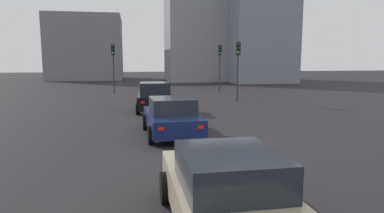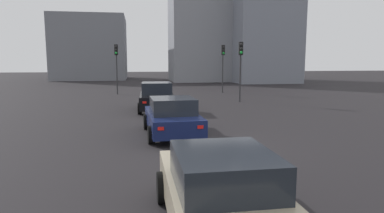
# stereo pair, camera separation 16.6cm
# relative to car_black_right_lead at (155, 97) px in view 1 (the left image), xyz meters

# --- Properties ---
(ground_plane) EXTENTS (160.00, 160.00, 0.20)m
(ground_plane) POSITION_rel_car_black_right_lead_xyz_m (-8.23, -1.76, -0.89)
(ground_plane) COLOR black
(car_black_right_lead) EXTENTS (4.29, 2.21, 1.65)m
(car_black_right_lead) POSITION_rel_car_black_right_lead_xyz_m (0.00, 0.00, 0.00)
(car_black_right_lead) COLOR black
(car_black_right_lead) RESTS_ON ground_plane
(car_navy_right_second) EXTENTS (4.17, 2.16, 1.48)m
(car_navy_right_second) POSITION_rel_car_black_right_lead_xyz_m (-6.52, -0.22, -0.07)
(car_navy_right_second) COLOR #141E4C
(car_navy_right_second) RESTS_ON ground_plane
(car_beige_right_third) EXTENTS (4.14, 1.97, 1.44)m
(car_beige_right_third) POSITION_rel_car_black_right_lead_xyz_m (-13.95, -0.25, -0.09)
(car_beige_right_third) COLOR tan
(car_beige_right_third) RESTS_ON ground_plane
(traffic_light_near_left) EXTENTS (0.33, 0.30, 4.29)m
(traffic_light_near_left) POSITION_rel_car_black_right_lead_xyz_m (10.11, -6.59, 2.29)
(traffic_light_near_left) COLOR #2D2D30
(traffic_light_near_left) RESTS_ON ground_plane
(traffic_light_near_right) EXTENTS (0.32, 0.29, 4.27)m
(traffic_light_near_right) POSITION_rel_car_black_right_lead_xyz_m (10.20, 2.82, 2.28)
(traffic_light_near_right) COLOR #2D2D30
(traffic_light_near_right) RESTS_ON ground_plane
(traffic_light_far_left) EXTENTS (0.32, 0.30, 4.17)m
(traffic_light_far_left) POSITION_rel_car_black_right_lead_xyz_m (3.16, -6.02, 2.21)
(traffic_light_far_left) COLOR #2D2D30
(traffic_light_far_left) RESTS_ON ground_plane
(building_facade_left) EXTENTS (14.23, 8.26, 14.44)m
(building_facade_left) POSITION_rel_car_black_right_lead_xyz_m (27.10, -15.76, 6.43)
(building_facade_left) COLOR gray
(building_facade_left) RESTS_ON ground_plane
(building_facade_center) EXTENTS (8.40, 8.03, 16.19)m
(building_facade_center) POSITION_rel_car_black_right_lead_xyz_m (28.54, -7.76, 7.31)
(building_facade_center) COLOR gray
(building_facade_center) RESTS_ON ground_plane
(building_facade_right) EXTENTS (10.62, 10.84, 9.77)m
(building_facade_right) POSITION_rel_car_black_right_lead_xyz_m (35.91, 8.24, 4.10)
(building_facade_right) COLOR slate
(building_facade_right) RESTS_ON ground_plane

